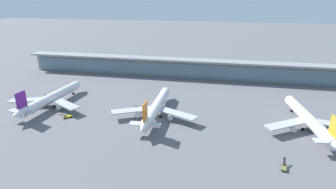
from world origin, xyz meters
TOP-DOWN VIEW (x-y plane):
  - ground_plane at (0.00, 0.00)m, footprint 1200.00×1200.00m
  - airliner_left_stand at (-68.61, 4.28)m, footprint 47.21×61.53m
  - airliner_centre_stand at (-3.45, 2.98)m, footprint 47.31×61.41m
  - airliner_right_stand at (74.47, 3.53)m, footprint 46.81×61.41m
  - service_truck_near_nose_olive at (56.82, -34.23)m, footprint 2.66×6.94m
  - service_truck_under_wing_grey at (-17.58, 11.14)m, footprint 1.93×2.99m
  - service_truck_mid_apron_grey at (-76.56, 13.96)m, footprint 6.91×3.19m
  - service_truck_by_tail_yellow at (-50.42, -8.81)m, footprint 6.39×4.93m
  - terminal_building at (0.00, 83.06)m, footprint 268.50×12.80m
  - safety_cone_alpha at (-52.97, -20.33)m, footprint 0.62×0.62m

SIDE VIEW (x-z plane):
  - ground_plane at x=0.00m, z-range 0.00..0.00m
  - safety_cone_alpha at x=-52.97m, z-range -0.03..0.67m
  - service_truck_near_nose_olive at x=56.82m, z-range -0.54..2.16m
  - service_truck_mid_apron_grey at x=-76.56m, z-range -0.54..2.16m
  - service_truck_by_tail_yellow at x=-50.42m, z-range -0.54..2.16m
  - service_truck_under_wing_grey at x=-17.58m, z-range -0.15..1.90m
  - airliner_left_stand at x=-68.61m, z-range -3.03..13.35m
  - airliner_centre_stand at x=-3.45m, z-range -3.03..13.35m
  - airliner_right_stand at x=74.47m, z-range -3.03..13.35m
  - terminal_building at x=0.00m, z-range 0.27..15.47m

